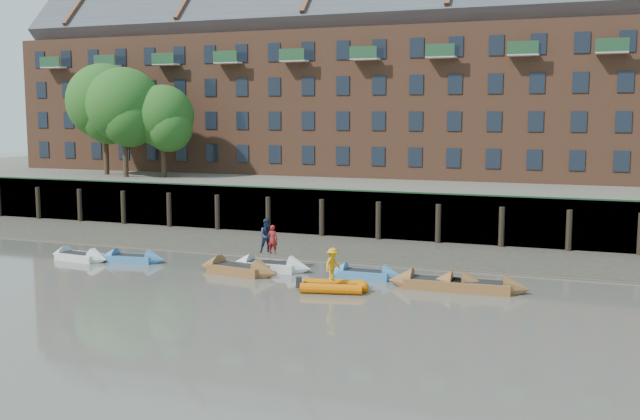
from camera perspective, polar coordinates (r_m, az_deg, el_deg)
The scene contains 18 objects.
ground at distance 29.17m, azimuth -3.85°, elevation -9.30°, with size 220.00×220.00×0.00m, color #5D5952.
foreshore at distance 45.72m, azimuth 5.54°, elevation -3.22°, with size 110.00×8.00×0.50m, color #3D382F.
mud_band at distance 42.50m, azimuth 4.34°, elevation -4.01°, with size 110.00×1.60×0.10m, color #4C4336.
river_wall at distance 49.65m, azimuth 6.88°, elevation -0.54°, with size 110.00×1.23×3.30m.
bank_terrace at distance 62.87m, azimuth 9.84°, elevation 1.06°, with size 110.00×28.00×3.20m, color #5E594D.
apartment_terrace at distance 63.65m, azimuth 10.24°, elevation 11.25°, with size 80.60×15.56×20.98m.
tree_cluster at distance 64.59m, azimuth -14.73°, elevation 7.67°, with size 11.76×7.74×9.40m.
rowboat_0 at distance 45.17m, azimuth -17.89°, elevation -3.40°, with size 4.22×1.61×1.20m.
rowboat_1 at distance 43.80m, azimuth -14.14°, elevation -3.60°, with size 4.11×1.70×1.16m.
rowboat_2 at distance 39.59m, azimuth -6.27°, elevation -4.51°, with size 4.96×2.12×1.40m.
rowboat_3 at distance 40.29m, azimuth -3.79°, elevation -4.29°, with size 4.64×1.41×1.34m.
rowboat_4 at distance 38.44m, azimuth 3.43°, elevation -4.90°, with size 4.06×1.30×1.17m.
rowboat_5 at distance 36.62m, azimuth 8.93°, elevation -5.53°, with size 4.90×1.67×1.40m.
rowboat_6 at distance 36.31m, azimuth 11.90°, elevation -5.71°, with size 4.91×1.72×1.40m.
rib_tender at distance 35.55m, azimuth 1.17°, elevation -5.84°, with size 3.28×2.09×0.55m.
person_rower_a at distance 40.08m, azimuth -3.63°, elevation -2.25°, with size 0.57×0.37×1.57m, color maroon.
person_rower_b at distance 40.33m, azimuth -4.03°, elevation -1.97°, with size 0.91×0.71×1.88m, color #19233F.
person_rib_crew at distance 35.29m, azimuth 0.98°, elevation -4.17°, with size 1.02×0.59×1.58m, color orange.
Camera 1 is at (11.63, -25.42, 8.33)m, focal length 42.00 mm.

